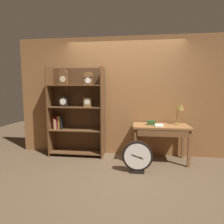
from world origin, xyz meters
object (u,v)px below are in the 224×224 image
object	(u,v)px
workbench	(161,130)
toolbox_small	(151,123)
desk_lamp	(180,110)
bookshelf	(76,111)
round_clock_large	(137,157)
open_repair_manual	(159,125)

from	to	relation	value
workbench	toolbox_small	bearing A→B (deg)	173.26
desk_lamp	toolbox_small	world-z (taller)	desk_lamp
bookshelf	workbench	size ratio (longest dim) A/B	1.76
workbench	round_clock_large	xyz separation A→B (m)	(-0.47, -0.59, -0.36)
open_repair_manual	toolbox_small	bearing A→B (deg)	145.33
bookshelf	toolbox_small	xyz separation A→B (m)	(1.63, -0.17, -0.20)
round_clock_large	bookshelf	bearing A→B (deg)	150.03
workbench	toolbox_small	size ratio (longest dim) A/B	6.78
bookshelf	desk_lamp	distance (m)	2.21
open_repair_manual	round_clock_large	world-z (taller)	open_repair_manual
desk_lamp	toolbox_small	xyz separation A→B (m)	(-0.58, -0.09, -0.25)
bookshelf	toolbox_small	bearing A→B (deg)	-5.78
workbench	open_repair_manual	world-z (taller)	open_repair_manual
round_clock_large	desk_lamp	bearing A→B (deg)	39.87
toolbox_small	round_clock_large	size ratio (longest dim) A/B	0.28
bookshelf	toolbox_small	distance (m)	1.65
workbench	desk_lamp	xyz separation A→B (m)	(0.38, 0.12, 0.40)
workbench	desk_lamp	world-z (taller)	desk_lamp
bookshelf	open_repair_manual	world-z (taller)	bookshelf
open_repair_manual	bookshelf	bearing A→B (deg)	173.26
workbench	desk_lamp	bearing A→B (deg)	17.03
desk_lamp	round_clock_large	bearing A→B (deg)	-140.13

